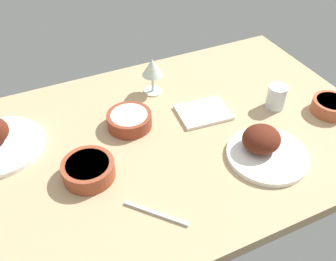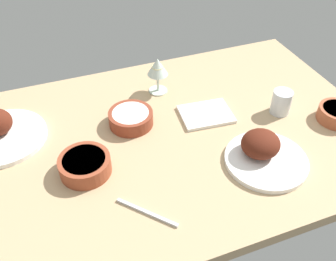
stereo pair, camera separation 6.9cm
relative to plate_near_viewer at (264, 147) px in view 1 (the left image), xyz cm
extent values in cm
cube|color=tan|center=(22.95, -20.37, -5.09)|extent=(140.00, 90.00, 4.00)
cylinder|color=white|center=(73.52, -37.28, -2.29)|extent=(27.65, 27.65, 1.60)
cylinder|color=white|center=(-0.46, 1.55, -2.29)|extent=(25.03, 25.03, 1.60)
ellipsoid|color=#511E11|center=(0.43, -1.47, 2.17)|extent=(11.93, 11.16, 7.95)
cylinder|color=brown|center=(51.24, -13.84, -0.46)|extent=(15.17, 15.17, 5.26)
cylinder|color=#9E3314|center=(51.24, -13.84, 1.67)|extent=(12.44, 12.44, 1.00)
cylinder|color=#A35133|center=(-33.77, -7.57, -0.67)|extent=(12.86, 12.86, 4.83)
cylinder|color=#DBCC7A|center=(-33.77, -7.57, 1.24)|extent=(10.55, 10.55, 1.00)
cylinder|color=brown|center=(32.61, -30.14, -0.66)|extent=(14.94, 14.94, 4.85)
cylinder|color=white|center=(32.61, -30.14, 1.27)|extent=(12.25, 12.25, 1.00)
cylinder|color=silver|center=(17.68, -45.06, -2.84)|extent=(7.00, 7.00, 0.50)
cylinder|color=silver|center=(17.68, -45.06, 0.91)|extent=(1.00, 1.00, 7.00)
cone|color=silver|center=(17.68, -45.06, 7.66)|extent=(7.60, 7.60, 6.50)
cylinder|color=beige|center=(17.68, -45.06, 6.21)|extent=(4.18, 4.18, 2.80)
cylinder|color=silver|center=(-18.02, -18.02, 1.23)|extent=(6.74, 6.74, 8.63)
cube|color=white|center=(6.98, -25.25, -2.49)|extent=(18.66, 15.06, 1.20)
cube|color=silver|center=(39.10, 6.73, -2.69)|extent=(13.03, 14.27, 0.80)
camera|label=1|loc=(61.02, 61.27, 78.11)|focal=39.51mm
camera|label=2|loc=(54.63, 63.96, 78.11)|focal=39.51mm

